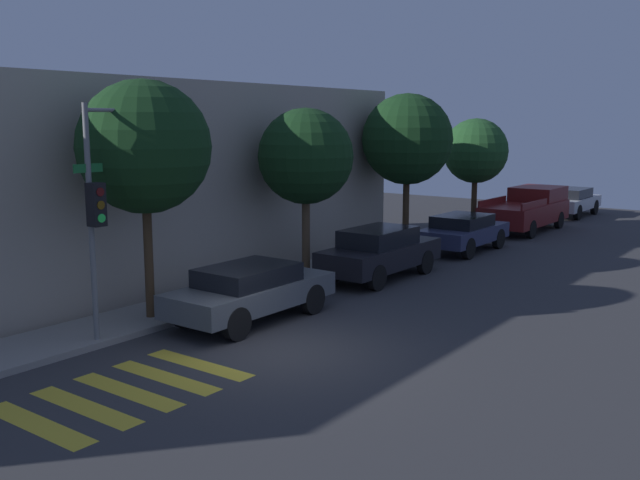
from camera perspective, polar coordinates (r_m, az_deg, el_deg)
name	(u,v)px	position (r m, az deg, el deg)	size (l,w,h in m)	color
ground_plane	(281,352)	(15.01, -3.14, -8.95)	(60.00, 60.00, 0.00)	#333335
sidewalk	(149,316)	(17.85, -13.56, -5.97)	(26.00, 1.96, 0.14)	gray
building_row	(38,188)	(20.88, -21.61, 3.87)	(26.00, 6.00, 5.88)	#A89E8E
crosswalk	(127,391)	(13.39, -15.19, -11.60)	(3.96, 2.60, 0.00)	gold
traffic_light_pole	(105,187)	(15.63, -16.79, 4.06)	(1.96, 0.56, 5.12)	slate
sedan_near_corner	(250,290)	(17.14, -5.59, -4.03)	(4.43, 1.83, 1.36)	#4C5156
sedan_middle	(380,252)	(21.69, 4.81, -0.94)	(4.59, 1.76, 1.56)	black
sedan_far_end	(463,231)	(26.71, 11.38, 0.69)	(4.24, 1.87, 1.36)	#2D3351
pickup_truck	(528,209)	(32.57, 16.27, 2.41)	(5.59, 2.11, 1.84)	maroon
sedan_tail_of_row	(571,201)	(38.24, 19.44, 2.97)	(4.48, 1.78, 1.41)	#B7BABF
tree_near_corner	(144,147)	(16.97, -13.88, 7.21)	(3.09, 3.09, 5.71)	#42301E
tree_midblock	(306,157)	(21.34, -1.15, 6.67)	(2.86, 2.86, 5.14)	brown
tree_far_end	(407,140)	(26.34, 7.00, 7.98)	(3.31, 3.31, 5.75)	#42301E
tree_behind_truck	(476,151)	(31.63, 12.35, 6.96)	(2.78, 2.78, 4.88)	#42301E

